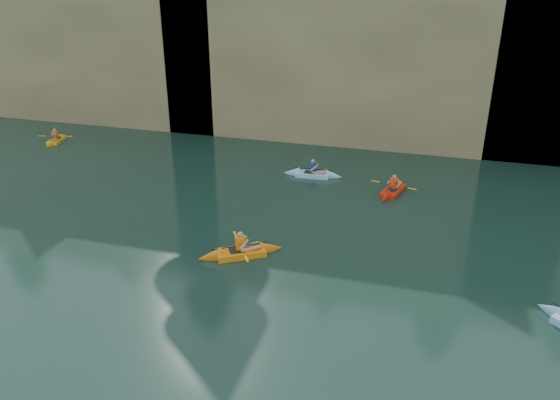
# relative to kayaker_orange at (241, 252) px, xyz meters

# --- Properties ---
(ground) EXTENTS (160.00, 160.00, 0.00)m
(ground) POSITION_rel_kayaker_orange_xyz_m (0.17, -7.61, -0.15)
(ground) COLOR black
(ground) RESTS_ON ground
(cliff) EXTENTS (70.00, 16.00, 12.00)m
(cliff) POSITION_rel_kayaker_orange_xyz_m (0.17, 22.39, 5.85)
(cliff) COLOR tan
(cliff) RESTS_ON ground
(cliff_slab_west) EXTENTS (26.00, 2.40, 10.56)m
(cliff_slab_west) POSITION_rel_kayaker_orange_xyz_m (-19.83, 14.99, 5.13)
(cliff_slab_west) COLOR #95825A
(cliff_slab_west) RESTS_ON ground
(cliff_slab_center) EXTENTS (24.00, 2.40, 11.40)m
(cliff_slab_center) POSITION_rel_kayaker_orange_xyz_m (2.17, 14.99, 5.55)
(cliff_slab_center) COLOR #95825A
(cliff_slab_center) RESTS_ON ground
(sea_cave_west) EXTENTS (4.50, 1.00, 4.00)m
(sea_cave_west) POSITION_rel_kayaker_orange_xyz_m (-17.83, 14.34, 1.85)
(sea_cave_west) COLOR black
(sea_cave_west) RESTS_ON ground
(sea_cave_center) EXTENTS (3.50, 1.00, 3.20)m
(sea_cave_center) POSITION_rel_kayaker_orange_xyz_m (-3.83, 14.34, 1.45)
(sea_cave_center) COLOR black
(sea_cave_center) RESTS_ON ground
(sea_cave_east) EXTENTS (5.00, 1.00, 4.50)m
(sea_cave_east) POSITION_rel_kayaker_orange_xyz_m (10.17, 14.34, 2.10)
(sea_cave_east) COLOR black
(sea_cave_east) RESTS_ON ground
(kayaker_orange) EXTENTS (3.14, 2.36, 1.23)m
(kayaker_orange) POSITION_rel_kayaker_orange_xyz_m (0.00, 0.00, 0.00)
(kayaker_orange) COLOR orange
(kayaker_orange) RESTS_ON ground
(kayaker_red_far) EXTENTS (2.18, 3.13, 1.12)m
(kayaker_red_far) POSITION_rel_kayaker_orange_xyz_m (4.91, 7.72, -0.01)
(kayaker_red_far) COLOR red
(kayaker_red_far) RESTS_ON ground
(kayaker_yellow) EXTENTS (2.04, 2.61, 1.03)m
(kayaker_yellow) POSITION_rel_kayaker_orange_xyz_m (-15.57, 9.99, -0.02)
(kayaker_yellow) COLOR #F4B114
(kayaker_yellow) RESTS_ON ground
(kayaker_ltblue_mid) EXTENTS (3.06, 2.28, 1.15)m
(kayaker_ltblue_mid) POSITION_rel_kayaker_orange_xyz_m (0.75, 8.71, -0.01)
(kayaker_ltblue_mid) COLOR #94CCF8
(kayaker_ltblue_mid) RESTS_ON ground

